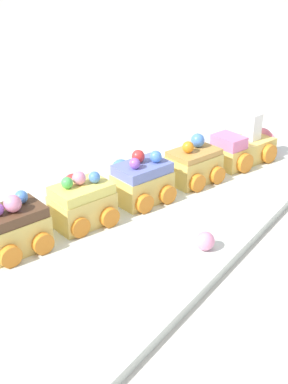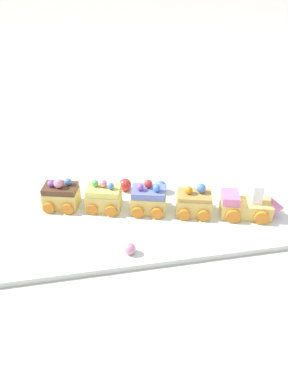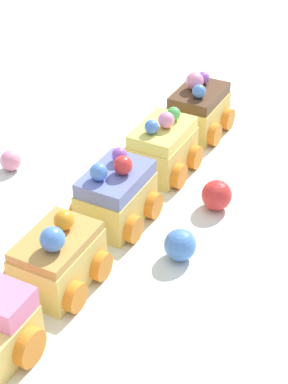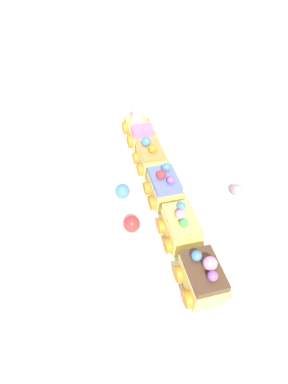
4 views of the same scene
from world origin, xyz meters
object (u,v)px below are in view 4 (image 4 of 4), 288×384
at_px(cake_train_locomotive, 138,128).
at_px(cake_car_lemon, 181,228).
at_px(gumball_pink, 237,190).
at_px(cake_car_blueberry, 164,188).
at_px(gumball_red, 132,224).
at_px(gumball_blue, 123,191).
at_px(cake_car_caramel, 151,157).
at_px(cake_car_chocolate, 202,277).

xyz_separation_m(cake_train_locomotive, cake_car_lemon, (-0.31, 0.09, 0.00)).
xyz_separation_m(cake_train_locomotive, gumball_pink, (-0.28, -0.08, -0.01)).
xyz_separation_m(cake_train_locomotive, cake_car_blueberry, (-0.22, 0.06, 0.00)).
relative_size(cake_train_locomotive, gumball_red, 4.72).
distance_m(cake_train_locomotive, gumball_blue, 0.22).
xyz_separation_m(cake_car_caramel, gumball_blue, (-0.05, 0.10, -0.01)).
bearing_deg(cake_car_chocolate, cake_car_caramel, 0.09).
height_order(gumball_red, gumball_pink, gumball_red).
bearing_deg(gumball_red, cake_car_blueberry, -66.96).
height_order(cake_train_locomotive, cake_car_caramel, cake_train_locomotive).
relative_size(cake_car_blueberry, gumball_pink, 3.77).
relative_size(cake_car_caramel, cake_car_chocolate, 1.00).
bearing_deg(gumball_red, cake_train_locomotive, -30.82).
bearing_deg(cake_car_chocolate, gumball_pink, -40.31).
distance_m(cake_car_caramel, cake_car_blueberry, 0.10).
bearing_deg(cake_car_blueberry, cake_car_caramel, 0.23).
xyz_separation_m(cake_car_caramel, gumball_red, (-0.14, 0.12, -0.01)).
bearing_deg(cake_car_chocolate, gumball_blue, 19.64).
distance_m(cake_train_locomotive, cake_car_blueberry, 0.22).
distance_m(cake_train_locomotive, cake_car_chocolate, 0.42).
relative_size(cake_car_caramel, gumball_pink, 3.77).
bearing_deg(gumball_red, cake_car_chocolate, -165.07).
distance_m(cake_car_caramel, cake_car_chocolate, 0.30).
bearing_deg(cake_car_lemon, cake_train_locomotive, -0.01).
height_order(cake_train_locomotive, gumball_blue, cake_train_locomotive).
height_order(cake_car_lemon, gumball_red, cake_car_lemon).
height_order(cake_train_locomotive, cake_car_chocolate, cake_train_locomotive).
bearing_deg(cake_car_chocolate, cake_car_blueberry, 0.02).
xyz_separation_m(cake_car_lemon, gumball_red, (0.06, 0.07, -0.01)).
height_order(cake_car_lemon, cake_car_chocolate, cake_car_chocolate).
height_order(gumball_red, gumball_blue, gumball_red).
bearing_deg(cake_train_locomotive, gumball_blue, 158.55).
bearing_deg(gumball_pink, cake_train_locomotive, 15.04).
bearing_deg(gumball_pink, cake_car_caramel, 33.99).
distance_m(cake_train_locomotive, cake_car_caramel, 0.12).
xyz_separation_m(cake_car_caramel, cake_car_chocolate, (-0.29, 0.08, 0.00)).
distance_m(cake_car_chocolate, gumball_blue, 0.24).
bearing_deg(gumball_pink, cake_car_blueberry, 64.74).
relative_size(cake_car_chocolate, gumball_red, 2.84).
bearing_deg(cake_car_caramel, cake_car_blueberry, -179.77).
height_order(cake_car_chocolate, gumball_pink, cake_car_chocolate).
distance_m(gumball_red, gumball_blue, 0.09).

